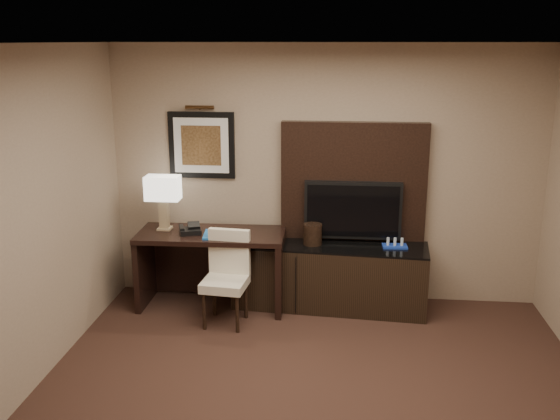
# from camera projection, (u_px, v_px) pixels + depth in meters

# --- Properties ---
(ceiling) EXTENTS (4.50, 5.00, 0.01)m
(ceiling) POSITION_uv_depth(u_px,v_px,m) (316.00, 43.00, 3.78)
(ceiling) COLOR silver
(ceiling) RESTS_ON wall_back
(wall_back) EXTENTS (4.50, 0.01, 2.70)m
(wall_back) POSITION_uv_depth(u_px,v_px,m) (325.00, 175.00, 6.54)
(wall_back) COLOR gray
(wall_back) RESTS_ON floor
(desk) EXTENTS (1.52, 0.68, 0.81)m
(desk) POSITION_uv_depth(u_px,v_px,m) (212.00, 269.00, 6.51)
(desk) COLOR black
(desk) RESTS_ON floor
(credenza) EXTENTS (2.03, 0.70, 0.69)m
(credenza) POSITION_uv_depth(u_px,v_px,m) (329.00, 276.00, 6.51)
(credenza) COLOR black
(credenza) RESTS_ON floor
(tv_wall_panel) EXTENTS (1.50, 0.12, 1.30)m
(tv_wall_panel) POSITION_uv_depth(u_px,v_px,m) (353.00, 185.00, 6.47)
(tv_wall_panel) COLOR black
(tv_wall_panel) RESTS_ON wall_back
(tv) EXTENTS (1.00, 0.08, 0.60)m
(tv) POSITION_uv_depth(u_px,v_px,m) (353.00, 210.00, 6.44)
(tv) COLOR black
(tv) RESTS_ON tv_wall_panel
(artwork) EXTENTS (0.70, 0.04, 0.70)m
(artwork) POSITION_uv_depth(u_px,v_px,m) (202.00, 145.00, 6.56)
(artwork) COLOR black
(artwork) RESTS_ON wall_back
(picture_light) EXTENTS (0.04, 0.04, 0.30)m
(picture_light) POSITION_uv_depth(u_px,v_px,m) (200.00, 107.00, 6.42)
(picture_light) COLOR #422A15
(picture_light) RESTS_ON wall_back
(desk_chair) EXTENTS (0.46, 0.52, 0.87)m
(desk_chair) POSITION_uv_depth(u_px,v_px,m) (225.00, 283.00, 6.08)
(desk_chair) COLOR #F1E6C9
(desk_chair) RESTS_ON floor
(table_lamp) EXTENTS (0.40, 0.27, 0.59)m
(table_lamp) POSITION_uv_depth(u_px,v_px,m) (164.00, 202.00, 6.44)
(table_lamp) COLOR tan
(table_lamp) RESTS_ON desk
(desk_phone) EXTENTS (0.26, 0.25, 0.11)m
(desk_phone) POSITION_uv_depth(u_px,v_px,m) (190.00, 228.00, 6.37)
(desk_phone) COLOR black
(desk_phone) RESTS_ON desk
(blue_folder) EXTENTS (0.27, 0.34, 0.02)m
(blue_folder) POSITION_uv_depth(u_px,v_px,m) (216.00, 234.00, 6.31)
(blue_folder) COLOR #1B62B3
(blue_folder) RESTS_ON desk
(book) EXTENTS (0.17, 0.05, 0.23)m
(book) POSITION_uv_depth(u_px,v_px,m) (222.00, 223.00, 6.33)
(book) COLOR tan
(book) RESTS_ON desk
(ice_bucket) EXTENTS (0.22, 0.22, 0.22)m
(ice_bucket) POSITION_uv_depth(u_px,v_px,m) (313.00, 234.00, 6.40)
(ice_bucket) COLOR black
(ice_bucket) RESTS_ON credenza
(minibar_tray) EXTENTS (0.26, 0.16, 0.09)m
(minibar_tray) POSITION_uv_depth(u_px,v_px,m) (395.00, 243.00, 6.32)
(minibar_tray) COLOR #1937A2
(minibar_tray) RESTS_ON credenza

